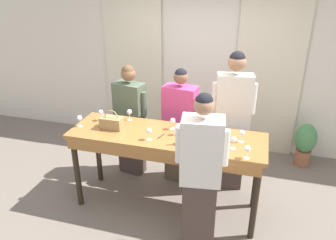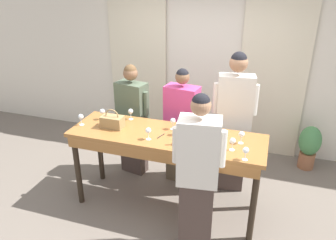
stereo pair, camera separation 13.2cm
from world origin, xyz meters
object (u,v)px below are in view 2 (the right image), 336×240
at_px(wine_glass_front_mid, 242,135).
at_px(wine_glass_center_mid, 148,131).
at_px(wine_glass_front_right, 102,112).
at_px(wine_glass_front_left, 178,127).
at_px(wine_glass_back_left, 81,117).
at_px(host_pouring, 198,177).
at_px(potted_plant, 309,145).
at_px(wine_glass_center_right, 196,125).
at_px(wine_glass_center_left, 131,112).
at_px(wine_glass_back_right, 173,121).
at_px(guest_pink_top, 181,127).
at_px(tasting_bar, 165,145).
at_px(guest_olive_jacket, 133,120).
at_px(wine_glass_near_host, 246,151).
at_px(handbag, 112,121).
at_px(guest_cream_sweater, 233,122).
at_px(wine_glass_back_mid, 233,141).
at_px(wine_bottle, 188,135).

bearing_deg(wine_glass_front_mid, wine_glass_center_mid, -167.00).
xyz_separation_m(wine_glass_front_mid, wine_glass_front_right, (-1.75, 0.10, -0.00)).
xyz_separation_m(wine_glass_front_left, wine_glass_back_left, (-1.20, -0.10, 0.00)).
height_order(host_pouring, potted_plant, host_pouring).
bearing_deg(host_pouring, wine_glass_center_right, 105.29).
xyz_separation_m(wine_glass_front_mid, wine_glass_center_left, (-1.41, 0.21, 0.00)).
relative_size(wine_glass_back_right, potted_plant, 0.21).
relative_size(wine_glass_center_right, guest_pink_top, 0.09).
xyz_separation_m(wine_glass_front_mid, host_pouring, (-0.33, -0.62, -0.22)).
bearing_deg(tasting_bar, host_pouring, -46.57).
relative_size(wine_glass_back_left, guest_olive_jacket, 0.09).
bearing_deg(tasting_bar, wine_glass_near_host, -16.18).
height_order(handbag, host_pouring, host_pouring).
bearing_deg(tasting_bar, wine_glass_front_mid, 4.97).
height_order(wine_glass_center_right, potted_plant, wine_glass_center_right).
relative_size(guest_cream_sweater, host_pouring, 1.07).
distance_m(tasting_bar, guest_olive_jacket, 0.96).
height_order(tasting_bar, guest_olive_jacket, guest_olive_jacket).
xyz_separation_m(tasting_bar, wine_glass_front_left, (0.13, 0.05, 0.23)).
distance_m(wine_glass_back_mid, wine_glass_back_right, 0.80).
bearing_deg(handbag, guest_pink_top, 43.56).
bearing_deg(guest_pink_top, wine_glass_back_mid, -44.84).
xyz_separation_m(guest_pink_top, guest_cream_sweater, (0.68, 0.00, 0.17)).
relative_size(guest_pink_top, potted_plant, 2.39).
height_order(wine_glass_center_mid, guest_pink_top, guest_pink_top).
bearing_deg(wine_glass_back_left, wine_glass_center_mid, -6.31).
relative_size(wine_glass_center_left, wine_glass_back_mid, 1.00).
height_order(handbag, potted_plant, handbag).
bearing_deg(wine_glass_back_mid, handbag, 175.52).
xyz_separation_m(wine_glass_back_mid, host_pouring, (-0.26, -0.43, -0.22)).
relative_size(wine_glass_front_right, wine_glass_near_host, 1.00).
bearing_deg(handbag, tasting_bar, -0.33).
xyz_separation_m(wine_glass_front_mid, wine_glass_back_left, (-1.92, -0.13, 0.00)).
distance_m(wine_glass_front_left, guest_olive_jacket, 1.08).
height_order(wine_glass_front_mid, wine_glass_near_host, same).
distance_m(wine_bottle, wine_glass_back_right, 0.41).
bearing_deg(wine_glass_center_left, wine_glass_front_left, -18.91).
height_order(handbag, guest_olive_jacket, guest_olive_jacket).
distance_m(wine_glass_front_mid, potted_plant, 1.87).
relative_size(handbag, guest_pink_top, 0.16).
xyz_separation_m(guest_olive_jacket, guest_pink_top, (0.72, 0.00, -0.01)).
height_order(guest_cream_sweater, potted_plant, guest_cream_sweater).
bearing_deg(wine_glass_near_host, handbag, 170.32).
xyz_separation_m(wine_glass_back_left, wine_glass_back_mid, (1.85, -0.06, -0.00)).
relative_size(wine_glass_center_right, potted_plant, 0.21).
bearing_deg(wine_glass_front_right, guest_olive_jacket, 68.13).
xyz_separation_m(wine_glass_back_right, potted_plant, (1.71, 1.36, -0.74)).
distance_m(wine_glass_back_left, guest_olive_jacket, 0.85).
xyz_separation_m(wine_glass_center_mid, host_pouring, (0.66, -0.39, -0.22)).
relative_size(handbag, wine_glass_front_left, 1.85).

